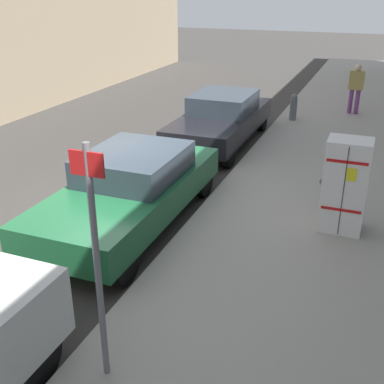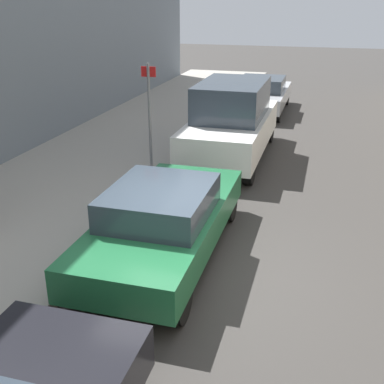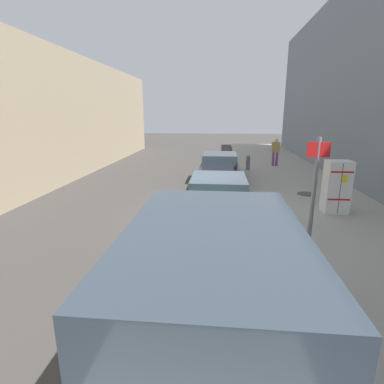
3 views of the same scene
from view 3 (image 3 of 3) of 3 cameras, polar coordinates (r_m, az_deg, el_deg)
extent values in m
plane|color=#383533|center=(9.60, 2.04, -4.91)|extent=(80.00, 80.00, 0.00)
cube|color=#9E998E|center=(10.12, 24.41, -4.71)|extent=(4.60, 44.00, 0.18)
cube|color=white|center=(10.41, 25.84, 0.89)|extent=(0.73, 0.59, 1.65)
cube|color=black|center=(10.14, 26.40, 0.49)|extent=(0.01, 0.01, 1.57)
cube|color=yellow|center=(10.10, 27.09, 2.24)|extent=(0.16, 0.01, 0.22)
cube|color=red|center=(10.03, 26.74, 3.41)|extent=(0.66, 0.01, 0.05)
cube|color=red|center=(10.22, 26.19, -1.31)|extent=(0.66, 0.01, 0.05)
cylinder|color=#47443F|center=(12.48, 20.96, -0.35)|extent=(0.70, 0.70, 0.02)
cylinder|color=slate|center=(5.49, 21.72, -4.51)|extent=(0.07, 0.07, 2.70)
cube|color=red|center=(5.23, 22.99, 7.42)|extent=(0.36, 0.02, 0.24)
cylinder|color=slate|center=(16.85, 10.60, 5.33)|extent=(0.22, 0.22, 0.70)
sphere|color=slate|center=(16.80, 10.66, 6.59)|extent=(0.20, 0.20, 0.20)
cylinder|color=#7A3D7F|center=(18.60, 15.83, 6.06)|extent=(0.14, 0.14, 0.80)
cylinder|color=#7A3D7F|center=(18.57, 15.19, 6.09)|extent=(0.14, 0.14, 0.80)
cube|color=#A8934C|center=(18.50, 15.66, 8.22)|extent=(0.47, 0.22, 0.60)
sphere|color=beige|center=(18.46, 15.75, 9.49)|extent=(0.22, 0.22, 0.22)
cube|color=black|center=(14.17, 5.24, 4.08)|extent=(1.78, 4.62, 0.55)
cube|color=#2D3842|center=(14.31, 5.30, 6.32)|extent=(1.57, 1.94, 0.50)
cylinder|color=black|center=(12.57, 8.63, 1.30)|extent=(0.22, 0.67, 0.67)
cylinder|color=black|center=(12.57, 1.68, 1.47)|extent=(0.22, 0.67, 0.67)
cylinder|color=black|center=(15.93, 8.01, 4.19)|extent=(0.22, 0.67, 0.67)
cylinder|color=black|center=(15.94, 2.52, 4.33)|extent=(0.22, 0.67, 0.67)
cube|color=#1E6038|center=(8.97, 5.00, -2.24)|extent=(1.85, 4.68, 0.55)
cube|color=#2D3842|center=(9.06, 5.09, 1.36)|extent=(1.63, 1.97, 0.50)
cylinder|color=black|center=(7.46, 10.98, -8.35)|extent=(0.22, 0.68, 0.68)
cylinder|color=black|center=(7.47, -1.38, -8.03)|extent=(0.22, 0.68, 0.68)
cylinder|color=black|center=(10.76, 9.31, -1.01)|extent=(0.22, 0.68, 0.68)
cylinder|color=black|center=(10.76, 0.83, -0.80)|extent=(0.22, 0.68, 0.68)
cube|color=silver|center=(3.69, 3.91, -27.02)|extent=(1.97, 5.11, 0.85)
cube|color=#2D3842|center=(3.16, 4.20, -14.77)|extent=(1.73, 2.81, 0.95)
cylinder|color=black|center=(5.56, 13.70, -16.84)|extent=(0.22, 0.73, 0.73)
cylinder|color=black|center=(5.57, -4.74, -16.36)|extent=(0.22, 0.73, 0.73)
camera|label=1|loc=(4.32, 79.03, 16.03)|focal=45.00mm
camera|label=2|loc=(16.01, -3.93, 18.71)|focal=45.00mm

